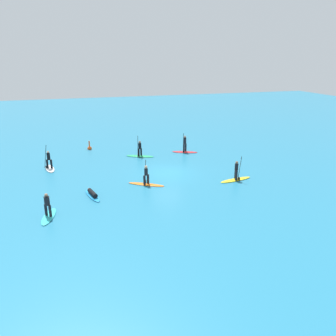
{
  "coord_description": "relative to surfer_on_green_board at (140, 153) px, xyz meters",
  "views": [
    {
      "loc": [
        -8.17,
        -26.92,
        10.01
      ],
      "look_at": [
        0.0,
        0.0,
        0.5
      ],
      "focal_mm": 35.5,
      "sensor_mm": 36.0,
      "label": 1
    }
  ],
  "objects": [
    {
      "name": "surfer_on_orange_board",
      "position": [
        -1.23,
        -8.05,
        0.04
      ],
      "size": [
        2.89,
        2.09,
        2.05
      ],
      "rotation": [
        0.0,
        0.0,
        2.58
      ],
      "color": "orange",
      "rests_on": "ground_plane"
    },
    {
      "name": "surfer_on_blue_board",
      "position": [
        -5.65,
        -9.16,
        -0.23
      ],
      "size": [
        1.25,
        2.75,
        0.44
      ],
      "rotation": [
        0.0,
        0.0,
        1.82
      ],
      "color": "#1E8CD1",
      "rests_on": "ground_plane"
    },
    {
      "name": "marker_buoy",
      "position": [
        -4.85,
        4.4,
        -0.22
      ],
      "size": [
        0.48,
        0.48,
        1.09
      ],
      "color": "#E55119",
      "rests_on": "ground_plane"
    },
    {
      "name": "ground_plane",
      "position": [
        1.29,
        -5.87,
        -0.39
      ],
      "size": [
        120.0,
        120.0,
        0.0
      ],
      "primitive_type": "plane",
      "color": "teal",
      "rests_on": "ground"
    },
    {
      "name": "surfer_on_yellow_board",
      "position": [
        6.29,
        -9.22,
        0.0
      ],
      "size": [
        3.11,
        1.16,
        2.2
      ],
      "rotation": [
        0.0,
        0.0,
        0.17
      ],
      "color": "yellow",
      "rests_on": "ground_plane"
    },
    {
      "name": "surfer_on_teal_board",
      "position": [
        -8.68,
        -11.79,
        0.04
      ],
      "size": [
        1.24,
        2.62,
        1.67
      ],
      "rotation": [
        0.0,
        0.0,
        1.35
      ],
      "color": "#33C6CC",
      "rests_on": "ground_plane"
    },
    {
      "name": "surfer_on_white_board",
      "position": [
        -8.93,
        -1.54,
        0.01
      ],
      "size": [
        1.13,
        2.55,
        2.3
      ],
      "rotation": [
        0.0,
        0.0,
        1.73
      ],
      "color": "white",
      "rests_on": "ground_plane"
    },
    {
      "name": "surfer_on_red_board",
      "position": [
        5.03,
        0.15,
        0.08
      ],
      "size": [
        2.79,
        1.76,
        2.16
      ],
      "rotation": [
        0.0,
        0.0,
        2.72
      ],
      "color": "red",
      "rests_on": "ground_plane"
    },
    {
      "name": "surfer_on_green_board",
      "position": [
        0.0,
        0.0,
        0.0
      ],
      "size": [
        2.96,
        2.0,
        2.26
      ],
      "rotation": [
        0.0,
        0.0,
        2.68
      ],
      "color": "#23B266",
      "rests_on": "ground_plane"
    }
  ]
}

